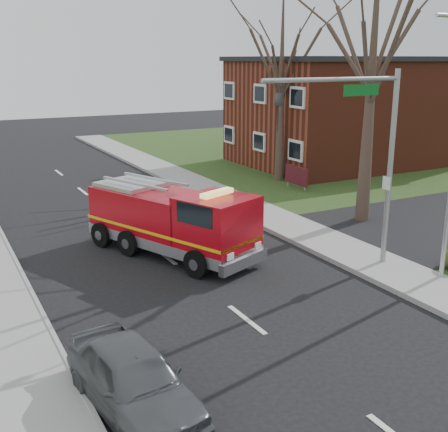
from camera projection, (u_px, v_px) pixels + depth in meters
name	position (u px, v px, depth m)	size (l,w,h in m)	color
ground	(247.00, 320.00, 15.83)	(120.00, 120.00, 0.00)	black
sidewalk_right	(408.00, 278.00, 18.62)	(2.40, 80.00, 0.15)	gray
sidewalk_left	(16.00, 373.00, 13.00)	(2.40, 80.00, 0.15)	gray
brick_building	(353.00, 110.00, 38.75)	(15.40, 10.40, 7.25)	maroon
health_center_sign	(297.00, 176.00, 30.97)	(0.12, 2.00, 1.40)	#481019
bare_tree_near	(373.00, 51.00, 23.23)	(6.00, 6.00, 12.00)	#35271F
bare_tree_far	(282.00, 70.00, 31.80)	(5.25, 5.25, 10.50)	#35271F
traffic_signal_mast	(363.00, 135.00, 18.20)	(5.29, 0.18, 6.80)	gray
fire_engine	(173.00, 222.00, 20.82)	(4.75, 7.27, 2.78)	#A90713
parked_car_maroon	(133.00, 379.00, 11.60)	(1.71, 4.26, 1.45)	#4C4F53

